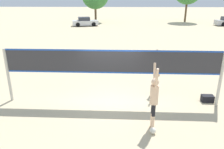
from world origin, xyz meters
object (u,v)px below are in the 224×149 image
Objects in this scene: player_blocker at (157,71)px; gear_bag at (207,98)px; player_spiker at (154,96)px; volleyball at (153,131)px; volleyball_net at (112,66)px; parked_car_near at (85,22)px.

player_blocker is 4.04× the size of gear_bag.
player_spiker is at bearing -141.05° from gear_bag.
player_spiker is at bearing 86.60° from volleyball.
player_spiker is 1.12× the size of player_blocker.
gear_bag is (2.13, -0.92, -0.92)m from player_blocker.
volleyball is (1.48, -2.25, -1.56)m from volleyball_net.
parked_car_near is at bearing -163.31° from player_blocker.
volleyball is at bearing -9.28° from player_blocker.
gear_bag is 0.12× the size of parked_car_near.
parked_car_near reaches higher than gear_bag.
parked_car_near is at bearing 101.87° from volleyball_net.
gear_bag is at bearing 3.89° from volleyball_net.
player_blocker is 2.50m from gear_bag.
parked_car_near is at bearing 13.97° from player_spiker.
player_spiker reaches higher than player_blocker.
parked_car_near is at bearing 110.29° from gear_bag.
volleyball is 0.05× the size of parked_car_near.
volleyball_net reaches higher than parked_car_near.
volleyball is 3.70m from gear_bag.
player_spiker is at bearing -9.99° from player_blocker.
player_blocker is at bearing 30.36° from volleyball_net.
player_spiker is at bearing -51.27° from volleyball_net.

